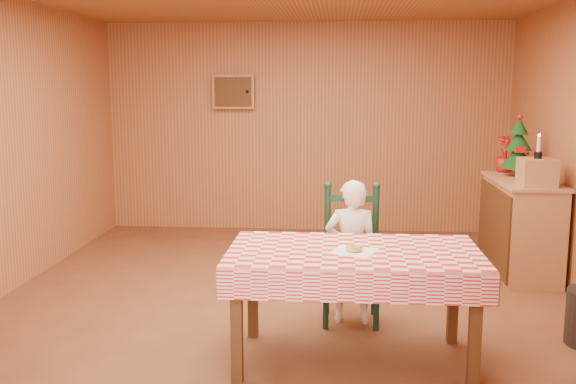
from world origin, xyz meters
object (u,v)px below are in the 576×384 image
Objects in this scene: ladder_chair at (351,257)px; shelf_unit at (520,226)px; seated_child at (351,252)px; dining_table at (354,262)px; christmas_tree at (518,148)px; crate at (537,172)px.

shelf_unit is at bearing 40.22° from ladder_chair.
seated_child is 0.91× the size of shelf_unit.
seated_child is (-0.00, -0.06, 0.06)m from ladder_chair.
christmas_tree is (1.68, 2.45, 0.52)m from dining_table.
seated_child is 2.49m from christmas_tree.
christmas_tree is (1.68, 1.66, 0.71)m from ladder_chair.
seated_child reaches higher than dining_table.
ladder_chair is at bearing -148.91° from crate.
shelf_unit is 4.13× the size of crate.
crate reaches higher than shelf_unit.
shelf_unit is at bearing -91.98° from christmas_tree.
dining_table is 1.47× the size of seated_child.
crate is (1.68, 1.07, 0.49)m from seated_child.
shelf_unit reaches higher than dining_table.
dining_table is 5.52× the size of crate.
christmas_tree is (0.01, 0.25, 0.74)m from shelf_unit.
seated_child is at bearing -138.66° from shelf_unit.
ladder_chair is (0.00, 0.79, -0.18)m from dining_table.
dining_table is 1.53× the size of ladder_chair.
dining_table is at bearing -90.00° from ladder_chair.
shelf_unit is 0.79m from christmas_tree.
ladder_chair is at bearing 90.00° from dining_table.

